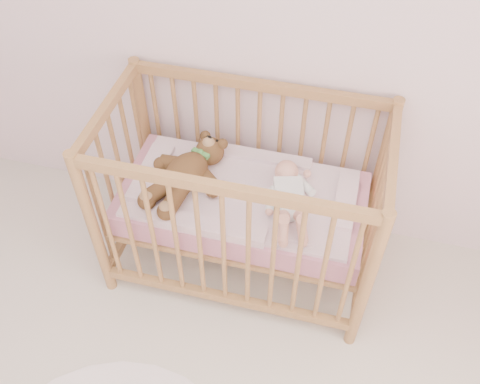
% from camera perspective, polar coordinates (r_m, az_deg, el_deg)
% --- Properties ---
extents(wall_back, '(4.00, 0.02, 2.70)m').
position_cam_1_polar(wall_back, '(2.48, 0.59, 19.58)').
color(wall_back, silver).
rests_on(wall_back, floor).
extents(crib, '(1.36, 0.76, 1.00)m').
position_cam_1_polar(crib, '(2.69, 0.26, -0.96)').
color(crib, '#AE7D4A').
rests_on(crib, floor).
extents(mattress, '(1.22, 0.62, 0.13)m').
position_cam_1_polar(mattress, '(2.70, 0.26, -1.17)').
color(mattress, pink).
rests_on(mattress, crib).
extents(blanket, '(1.10, 0.58, 0.06)m').
position_cam_1_polar(blanket, '(2.64, 0.27, -0.10)').
color(blanket, pink).
rests_on(blanket, mattress).
extents(baby, '(0.38, 0.58, 0.13)m').
position_cam_1_polar(baby, '(2.55, 5.26, -0.25)').
color(baby, white).
rests_on(baby, blanket).
extents(teddy_bear, '(0.58, 0.69, 0.16)m').
position_cam_1_polar(teddy_bear, '(2.63, -5.80, 1.96)').
color(teddy_bear, brown).
rests_on(teddy_bear, blanket).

